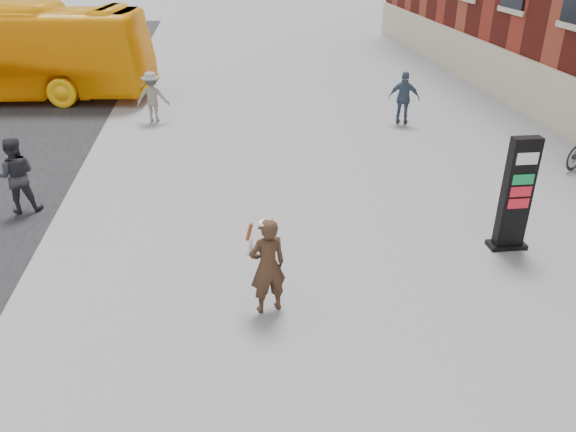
{
  "coord_description": "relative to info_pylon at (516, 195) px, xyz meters",
  "views": [
    {
      "loc": [
        -1.19,
        -8.22,
        5.69
      ],
      "look_at": [
        -0.1,
        0.5,
        1.23
      ],
      "focal_mm": 35.0,
      "sensor_mm": 36.0,
      "label": 1
    }
  ],
  "objects": [
    {
      "name": "ground",
      "position": [
        -4.41,
        -1.0,
        -1.16
      ],
      "size": [
        100.0,
        100.0,
        0.0
      ],
      "primitive_type": "plane",
      "color": "#9E9EA3"
    },
    {
      "name": "info_pylon",
      "position": [
        0.0,
        0.0,
        0.0
      ],
      "size": [
        0.75,
        0.38,
        2.32
      ],
      "rotation": [
        0.0,
        0.0,
        -0.01
      ],
      "color": "black",
      "rests_on": "ground"
    },
    {
      "name": "woman",
      "position": [
        -4.98,
        -1.49,
        -0.28
      ],
      "size": [
        0.76,
        0.72,
        1.71
      ],
      "rotation": [
        0.0,
        0.0,
        3.42
      ],
      "color": "#322014",
      "rests_on": "ground"
    },
    {
      "name": "pedestrian_a",
      "position": [
        -10.17,
        2.94,
        -0.29
      ],
      "size": [
        0.94,
        0.79,
        1.74
      ],
      "primitive_type": "imported",
      "rotation": [
        0.0,
        0.0,
        3.3
      ],
      "color": "#26272E",
      "rests_on": "ground"
    },
    {
      "name": "pedestrian_b",
      "position": [
        -7.78,
        9.49,
        -0.33
      ],
      "size": [
        1.14,
        0.74,
        1.66
      ],
      "primitive_type": "imported",
      "rotation": [
        0.0,
        0.0,
        3.02
      ],
      "color": "gray",
      "rests_on": "ground"
    },
    {
      "name": "pedestrian_c",
      "position": [
        0.4,
        8.21,
        -0.3
      ],
      "size": [
        1.09,
        0.8,
        1.72
      ],
      "primitive_type": "imported",
      "rotation": [
        0.0,
        0.0,
        2.72
      ],
      "color": "#3B4D61",
      "rests_on": "ground"
    }
  ]
}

